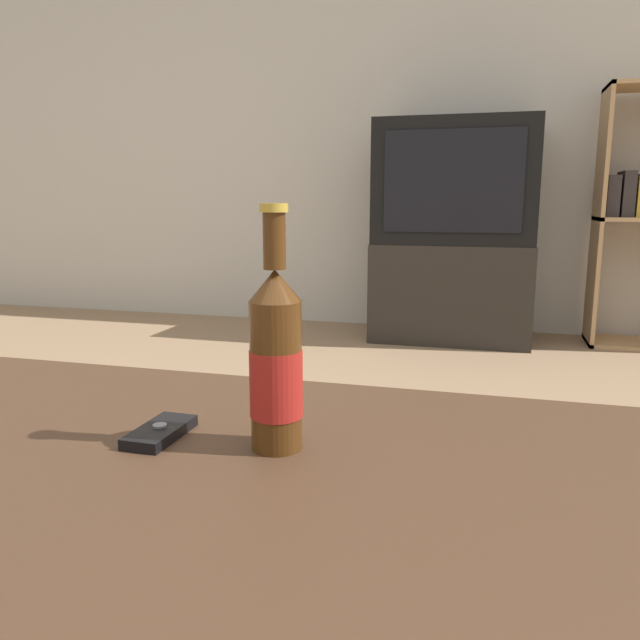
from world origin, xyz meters
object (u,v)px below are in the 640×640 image
at_px(tv_stand, 451,292).
at_px(beer_bottle, 276,361).
at_px(cell_phone, 160,432).
at_px(television, 455,183).

height_order(tv_stand, beer_bottle, beer_bottle).
relative_size(beer_bottle, cell_phone, 2.72).
relative_size(tv_stand, television, 1.02).
bearing_deg(cell_phone, beer_bottle, 3.88).
xyz_separation_m(tv_stand, cell_phone, (-0.20, -2.67, 0.19)).
bearing_deg(television, tv_stand, 90.00).
bearing_deg(tv_stand, television, -90.00).
distance_m(television, beer_bottle, 2.67).
height_order(tv_stand, cell_phone, tv_stand).
bearing_deg(television, beer_bottle, -90.93).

